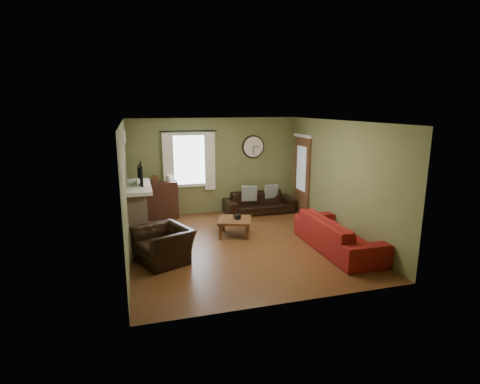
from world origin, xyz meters
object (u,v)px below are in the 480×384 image
object	(u,v)px
bookshelf	(162,200)
sofa_red	(338,234)
sofa_brown	(259,203)
coffee_table	(235,227)
armchair	(163,245)

from	to	relation	value
bookshelf	sofa_red	size ratio (longest dim) A/B	0.42
sofa_brown	coffee_table	size ratio (longest dim) A/B	2.64
sofa_brown	sofa_red	bearing A→B (deg)	-77.97
sofa_red	coffee_table	distance (m)	2.31
bookshelf	armchair	bearing A→B (deg)	-94.11
coffee_table	bookshelf	bearing A→B (deg)	128.65
bookshelf	sofa_brown	bearing A→B (deg)	-4.39
sofa_brown	armchair	bearing A→B (deg)	-136.43
bookshelf	sofa_brown	size ratio (longest dim) A/B	0.51
armchair	sofa_red	bearing A→B (deg)	60.37
bookshelf	sofa_brown	world-z (taller)	bookshelf
bookshelf	coffee_table	bearing A→B (deg)	-51.35
bookshelf	coffee_table	size ratio (longest dim) A/B	1.34
bookshelf	armchair	size ratio (longest dim) A/B	0.96
bookshelf	armchair	distance (m)	2.91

